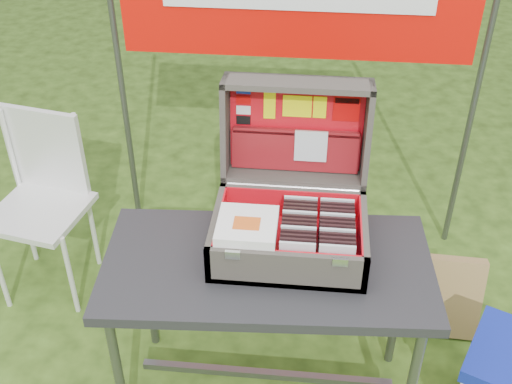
# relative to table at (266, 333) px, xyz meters

# --- Properties ---
(table) EXTENTS (1.20, 0.65, 0.73)m
(table) POSITION_rel_table_xyz_m (0.00, 0.00, 0.00)
(table) COLOR #27272A
(table) RESTS_ON ground
(table_top) EXTENTS (1.20, 0.65, 0.04)m
(table_top) POSITION_rel_table_xyz_m (0.00, 0.00, 0.34)
(table_top) COLOR #27272A
(table_top) RESTS_ON ground
(table_leg_fl) EXTENTS (0.04, 0.04, 0.69)m
(table_leg_fl) POSITION_rel_table_xyz_m (-0.52, -0.23, -0.02)
(table_leg_fl) COLOR #59595B
(table_leg_fl) RESTS_ON ground
(table_leg_bl) EXTENTS (0.04, 0.04, 0.69)m
(table_leg_bl) POSITION_rel_table_xyz_m (-0.52, 0.23, -0.02)
(table_leg_bl) COLOR #59595B
(table_leg_bl) RESTS_ON ground
(table_leg_br) EXTENTS (0.04, 0.04, 0.69)m
(table_leg_br) POSITION_rel_table_xyz_m (0.52, 0.23, -0.02)
(table_leg_br) COLOR #59595B
(table_leg_br) RESTS_ON ground
(table_brace) EXTENTS (1.02, 0.03, 0.03)m
(table_brace) POSITION_rel_table_xyz_m (0.00, 0.00, -0.24)
(table_brace) COLOR #59595B
(table_brace) RESTS_ON ground
(suitcase) EXTENTS (0.54, 0.55, 0.52)m
(suitcase) POSITION_rel_table_xyz_m (0.07, 0.13, 0.62)
(suitcase) COLOR #514D43
(suitcase) RESTS_ON table
(suitcase_base_bottom) EXTENTS (0.54, 0.39, 0.02)m
(suitcase_base_bottom) POSITION_rel_table_xyz_m (0.07, 0.07, 0.37)
(suitcase_base_bottom) COLOR #514D43
(suitcase_base_bottom) RESTS_ON table_top
(suitcase_base_wall_front) EXTENTS (0.54, 0.02, 0.15)m
(suitcase_base_wall_front) POSITION_rel_table_xyz_m (0.07, -0.11, 0.44)
(suitcase_base_wall_front) COLOR #514D43
(suitcase_base_wall_front) RESTS_ON table_top
(suitcase_base_wall_back) EXTENTS (0.54, 0.02, 0.15)m
(suitcase_base_wall_back) POSITION_rel_table_xyz_m (0.07, 0.25, 0.44)
(suitcase_base_wall_back) COLOR #514D43
(suitcase_base_wall_back) RESTS_ON table_top
(suitcase_base_wall_left) EXTENTS (0.02, 0.39, 0.15)m
(suitcase_base_wall_left) POSITION_rel_table_xyz_m (-0.19, 0.07, 0.44)
(suitcase_base_wall_left) COLOR #514D43
(suitcase_base_wall_left) RESTS_ON table_top
(suitcase_base_wall_right) EXTENTS (0.02, 0.39, 0.15)m
(suitcase_base_wall_right) POSITION_rel_table_xyz_m (0.33, 0.07, 0.44)
(suitcase_base_wall_right) COLOR #514D43
(suitcase_base_wall_right) RESTS_ON table_top
(suitcase_liner_floor) EXTENTS (0.50, 0.34, 0.01)m
(suitcase_liner_floor) POSITION_rel_table_xyz_m (0.07, 0.07, 0.39)
(suitcase_liner_floor) COLOR red
(suitcase_liner_floor) RESTS_ON suitcase_base_bottom
(suitcase_latch_left) EXTENTS (0.05, 0.01, 0.03)m
(suitcase_latch_left) POSITION_rel_table_xyz_m (-0.10, -0.13, 0.50)
(suitcase_latch_left) COLOR silver
(suitcase_latch_left) RESTS_ON suitcase_base_wall_front
(suitcase_latch_right) EXTENTS (0.05, 0.01, 0.03)m
(suitcase_latch_right) POSITION_rel_table_xyz_m (0.24, -0.13, 0.50)
(suitcase_latch_right) COLOR silver
(suitcase_latch_right) RESTS_ON suitcase_base_wall_front
(suitcase_hinge) EXTENTS (0.49, 0.02, 0.02)m
(suitcase_hinge) POSITION_rel_table_xyz_m (0.07, 0.26, 0.51)
(suitcase_hinge) COLOR silver
(suitcase_hinge) RESTS_ON suitcase_base_wall_back
(suitcase_lid_back) EXTENTS (0.54, 0.07, 0.39)m
(suitcase_lid_back) POSITION_rel_table_xyz_m (0.07, 0.42, 0.69)
(suitcase_lid_back) COLOR #514D43
(suitcase_lid_back) RESTS_ON suitcase_base_wall_back
(suitcase_lid_rim_far) EXTENTS (0.54, 0.15, 0.04)m
(suitcase_lid_rim_far) POSITION_rel_table_xyz_m (0.07, 0.38, 0.87)
(suitcase_lid_rim_far) COLOR #514D43
(suitcase_lid_rim_far) RESTS_ON suitcase_lid_back
(suitcase_lid_rim_near) EXTENTS (0.54, 0.15, 0.04)m
(suitcase_lid_rim_near) POSITION_rel_table_xyz_m (0.07, 0.34, 0.51)
(suitcase_lid_rim_near) COLOR #514D43
(suitcase_lid_rim_near) RESTS_ON suitcase_lid_back
(suitcase_lid_rim_left) EXTENTS (0.02, 0.19, 0.40)m
(suitcase_lid_rim_left) POSITION_rel_table_xyz_m (-0.19, 0.36, 0.69)
(suitcase_lid_rim_left) COLOR #514D43
(suitcase_lid_rim_left) RESTS_ON suitcase_lid_back
(suitcase_lid_rim_right) EXTENTS (0.02, 0.19, 0.40)m
(suitcase_lid_rim_right) POSITION_rel_table_xyz_m (0.33, 0.36, 0.69)
(suitcase_lid_rim_right) COLOR #514D43
(suitcase_lid_rim_right) RESTS_ON suitcase_lid_back
(suitcase_lid_liner) EXTENTS (0.50, 0.05, 0.34)m
(suitcase_lid_liner) POSITION_rel_table_xyz_m (0.07, 0.40, 0.69)
(suitcase_lid_liner) COLOR red
(suitcase_lid_liner) RESTS_ON suitcase_lid_back
(suitcase_liner_wall_front) EXTENTS (0.50, 0.01, 0.12)m
(suitcase_liner_wall_front) POSITION_rel_table_xyz_m (0.07, -0.10, 0.45)
(suitcase_liner_wall_front) COLOR red
(suitcase_liner_wall_front) RESTS_ON suitcase_base_bottom
(suitcase_liner_wall_back) EXTENTS (0.50, 0.01, 0.12)m
(suitcase_liner_wall_back) POSITION_rel_table_xyz_m (0.07, 0.24, 0.45)
(suitcase_liner_wall_back) COLOR red
(suitcase_liner_wall_back) RESTS_ON suitcase_base_bottom
(suitcase_liner_wall_left) EXTENTS (0.01, 0.34, 0.12)m
(suitcase_liner_wall_left) POSITION_rel_table_xyz_m (-0.18, 0.07, 0.45)
(suitcase_liner_wall_left) COLOR red
(suitcase_liner_wall_left) RESTS_ON suitcase_base_bottom
(suitcase_liner_wall_right) EXTENTS (0.01, 0.34, 0.12)m
(suitcase_liner_wall_right) POSITION_rel_table_xyz_m (0.32, 0.07, 0.45)
(suitcase_liner_wall_right) COLOR red
(suitcase_liner_wall_right) RESTS_ON suitcase_base_bottom
(suitcase_lid_pocket) EXTENTS (0.48, 0.05, 0.16)m
(suitcase_lid_pocket) POSITION_rel_table_xyz_m (0.07, 0.38, 0.60)
(suitcase_lid_pocket) COLOR maroon
(suitcase_lid_pocket) RESTS_ON suitcase_lid_liner
(suitcase_pocket_edge) EXTENTS (0.47, 0.02, 0.02)m
(suitcase_pocket_edge) POSITION_rel_table_xyz_m (0.07, 0.38, 0.68)
(suitcase_pocket_edge) COLOR maroon
(suitcase_pocket_edge) RESTS_ON suitcase_lid_pocket
(suitcase_pocket_cd) EXTENTS (0.12, 0.02, 0.12)m
(suitcase_pocket_cd) POSITION_rel_table_xyz_m (0.13, 0.36, 0.63)
(suitcase_pocket_cd) COLOR silver
(suitcase_pocket_cd) RESTS_ON suitcase_lid_pocket
(lid_sticker_cc_a) EXTENTS (0.05, 0.01, 0.03)m
(lid_sticker_cc_a) POSITION_rel_table_xyz_m (-0.13, 0.41, 0.82)
(lid_sticker_cc_a) COLOR #1933B2
(lid_sticker_cc_a) RESTS_ON suitcase_lid_liner
(lid_sticker_cc_b) EXTENTS (0.05, 0.01, 0.03)m
(lid_sticker_cc_b) POSITION_rel_table_xyz_m (-0.13, 0.41, 0.78)
(lid_sticker_cc_b) COLOR #BD0505
(lid_sticker_cc_b) RESTS_ON suitcase_lid_liner
(lid_sticker_cc_c) EXTENTS (0.05, 0.01, 0.03)m
(lid_sticker_cc_c) POSITION_rel_table_xyz_m (-0.13, 0.41, 0.75)
(lid_sticker_cc_c) COLOR white
(lid_sticker_cc_c) RESTS_ON suitcase_lid_liner
(lid_sticker_cc_d) EXTENTS (0.05, 0.01, 0.03)m
(lid_sticker_cc_d) POSITION_rel_table_xyz_m (-0.13, 0.40, 0.71)
(lid_sticker_cc_d) COLOR black
(lid_sticker_cc_d) RESTS_ON suitcase_lid_liner
(lid_card_neon_tall) EXTENTS (0.04, 0.02, 0.11)m
(lid_card_neon_tall) POSITION_rel_table_xyz_m (-0.03, 0.41, 0.77)
(lid_card_neon_tall) COLOR #E5E706
(lid_card_neon_tall) RESTS_ON suitcase_lid_liner
(lid_card_neon_main) EXTENTS (0.11, 0.01, 0.08)m
(lid_card_neon_main) POSITION_rel_table_xyz_m (0.07, 0.41, 0.77)
(lid_card_neon_main) COLOR #E5E706
(lid_card_neon_main) RESTS_ON suitcase_lid_liner
(lid_card_neon_small) EXTENTS (0.05, 0.01, 0.08)m
(lid_card_neon_small) POSITION_rel_table_xyz_m (0.15, 0.41, 0.77)
(lid_card_neon_small) COLOR #E5E706
(lid_card_neon_small) RESTS_ON suitcase_lid_liner
(lid_sticker_band) EXTENTS (0.10, 0.01, 0.10)m
(lid_sticker_band) POSITION_rel_table_xyz_m (0.25, 0.41, 0.77)
(lid_sticker_band) COLOR #BD0505
(lid_sticker_band) RESTS_ON suitcase_lid_liner
(lid_sticker_band_bar) EXTENTS (0.09, 0.01, 0.02)m
(lid_sticker_band_bar) POSITION_rel_table_xyz_m (0.25, 0.41, 0.80)
(lid_sticker_band_bar) COLOR black
(lid_sticker_band_bar) RESTS_ON suitcase_lid_liner
(cd_left_0) EXTENTS (0.12, 0.01, 0.14)m
(cd_left_0) POSITION_rel_table_xyz_m (0.10, -0.08, 0.46)
(cd_left_0) COLOR silver
(cd_left_0) RESTS_ON suitcase_liner_floor
(cd_left_1) EXTENTS (0.12, 0.01, 0.14)m
(cd_left_1) POSITION_rel_table_xyz_m (0.10, -0.06, 0.46)
(cd_left_1) COLOR black
(cd_left_1) RESTS_ON suitcase_liner_floor
(cd_left_2) EXTENTS (0.12, 0.01, 0.14)m
(cd_left_2) POSITION_rel_table_xyz_m (0.10, -0.04, 0.46)
(cd_left_2) COLOR black
(cd_left_2) RESTS_ON suitcase_liner_floor
(cd_left_3) EXTENTS (0.12, 0.01, 0.14)m
(cd_left_3) POSITION_rel_table_xyz_m (0.10, -0.02, 0.46)
(cd_left_3) COLOR black
(cd_left_3) RESTS_ON suitcase_liner_floor
(cd_left_4) EXTENTS (0.12, 0.01, 0.14)m
(cd_left_4) POSITION_rel_table_xyz_m (0.10, 0.01, 0.46)
(cd_left_4) COLOR silver
(cd_left_4) RESTS_ON suitcase_liner_floor
(cd_left_5) EXTENTS (0.12, 0.01, 0.14)m
(cd_left_5) POSITION_rel_table_xyz_m (0.10, 0.03, 0.46)
(cd_left_5) COLOR black
(cd_left_5) RESTS_ON suitcase_liner_floor
(cd_left_6) EXTENTS (0.12, 0.01, 0.14)m
(cd_left_6) POSITION_rel_table_xyz_m (0.10, 0.05, 0.46)
(cd_left_6) COLOR black
(cd_left_6) RESTS_ON suitcase_liner_floor
(cd_left_7) EXTENTS (0.12, 0.01, 0.14)m
(cd_left_7) POSITION_rel_table_xyz_m (0.10, 0.07, 0.46)
(cd_left_7) COLOR black
(cd_left_7) RESTS_ON suitcase_liner_floor
(cd_left_8) EXTENTS (0.12, 0.01, 0.14)m
(cd_left_8) POSITION_rel_table_xyz_m (0.10, 0.09, 0.46)
(cd_left_8) COLOR silver
(cd_left_8) RESTS_ON suitcase_liner_floor
(cd_left_9) EXTENTS (0.12, 0.01, 0.14)m
(cd_left_9) POSITION_rel_table_xyz_m (0.10, 0.11, 0.46)
(cd_left_9) COLOR black
(cd_left_9) RESTS_ON suitcase_liner_floor
(cd_left_10) EXTENTS (0.12, 0.01, 0.14)m
(cd_left_10) POSITION_rel_table_xyz_m (0.10, 0.13, 0.46)
(cd_left_10) COLOR black
(cd_left_10) RESTS_ON suitcase_liner_floor
(cd_left_11) EXTENTS (0.12, 0.01, 0.14)m
(cd_left_11) POSITION_rel_table_xyz_m (0.10, 0.16, 0.46)
(cd_left_11) COLOR black
(cd_left_11) RESTS_ON suitcase_liner_floor
(cd_left_12) EXTENTS (0.12, 0.01, 0.14)m
(cd_left_12) POSITION_rel_table_xyz_m (0.10, 0.18, 0.46)
(cd_left_12) COLOR silver
(cd_left_12) RESTS_ON suitcase_liner_floor
(cd_right_0) EXTENTS (0.12, 0.01, 0.14)m
(cd_right_0) POSITION_rel_table_xyz_m (0.23, -0.08, 0.46)
(cd_right_0) COLOR silver
(cd_right_0) RESTS_ON suitcase_liner_floor
(cd_right_1) EXTENTS (0.12, 0.01, 0.14)m
(cd_right_1) POSITION_rel_table_xyz_m (0.23, -0.06, 0.46)
(cd_right_1) COLOR black
(cd_right_1) RESTS_ON suitcase_liner_floor
(cd_right_2) EXTENTS (0.12, 0.01, 0.14)m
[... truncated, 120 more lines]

